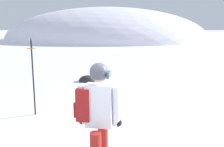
{
  "coord_description": "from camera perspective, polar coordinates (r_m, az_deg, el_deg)",
  "views": [
    {
      "loc": [
        0.21,
        -2.89,
        2.18
      ],
      "look_at": [
        -0.03,
        3.28,
        1.0
      ],
      "focal_mm": 39.57,
      "sensor_mm": 36.0,
      "label": 1
    }
  ],
  "objects": [
    {
      "name": "ridge_peak_main",
      "position": [
        42.4,
        -1.2,
        7.83
      ],
      "size": [
        32.95,
        29.65,
        10.66
      ],
      "color": "white",
      "rests_on": "ground"
    },
    {
      "name": "snowboarder_main",
      "position": [
        3.44,
        -3.45,
        -10.72
      ],
      "size": [
        0.65,
        1.83,
        1.71
      ],
      "color": "orange",
      "rests_on": "ground"
    },
    {
      "name": "piste_marker_near",
      "position": [
        6.32,
        -17.82,
        0.43
      ],
      "size": [
        0.2,
        0.2,
        1.92
      ],
      "color": "black",
      "rests_on": "ground"
    },
    {
      "name": "rock_dark",
      "position": [
        10.04,
        -5.74,
        -1.8
      ],
      "size": [
        0.69,
        0.59,
        0.49
      ],
      "color": "#282628",
      "rests_on": "ground"
    }
  ]
}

